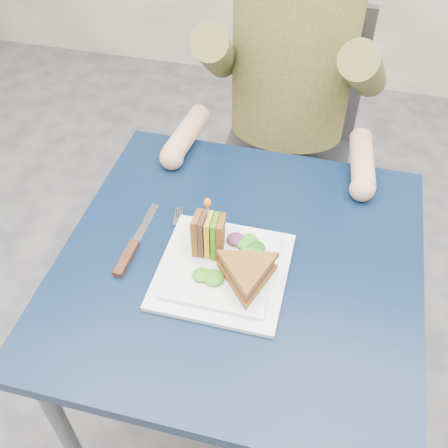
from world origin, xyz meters
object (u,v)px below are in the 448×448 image
(chair, at_px, (289,130))
(fork, at_px, (177,238))
(diner, at_px, (294,38))
(sandwich_flat, at_px, (247,273))
(plate, at_px, (223,270))
(sandwich_upright, at_px, (208,235))
(knife, at_px, (130,251))
(table, at_px, (239,282))

(chair, bearing_deg, fork, -101.34)
(diner, relative_size, sandwich_flat, 3.72)
(chair, distance_m, plate, 0.81)
(chair, distance_m, sandwich_flat, 0.84)
(chair, height_order, fork, chair)
(sandwich_upright, height_order, knife, sandwich_upright)
(sandwich_flat, relative_size, fork, 1.14)
(chair, xyz_separation_m, fork, (-0.14, -0.72, 0.19))
(table, bearing_deg, plate, -121.33)
(chair, xyz_separation_m, sandwich_flat, (0.03, -0.81, 0.23))
(plate, bearing_deg, fork, 151.34)
(sandwich_flat, xyz_separation_m, fork, (-0.17, 0.09, -0.04))
(table, bearing_deg, sandwich_flat, -66.90)
(table, height_order, knife, knife)
(chair, distance_m, fork, 0.76)
(table, xyz_separation_m, sandwich_upright, (-0.07, 0.00, 0.13))
(table, height_order, fork, fork)
(table, bearing_deg, knife, -169.83)
(chair, height_order, plate, chair)
(table, xyz_separation_m, plate, (-0.03, -0.04, 0.09))
(table, distance_m, plate, 0.10)
(diner, height_order, sandwich_flat, diner)
(table, bearing_deg, chair, 90.00)
(sandwich_flat, distance_m, knife, 0.26)
(diner, height_order, sandwich_upright, diner)
(table, relative_size, sandwich_upright, 5.11)
(table, distance_m, chair, 0.75)
(sandwich_flat, bearing_deg, knife, 174.06)
(sandwich_flat, bearing_deg, plate, 155.56)
(plate, bearing_deg, table, 58.67)
(sandwich_upright, bearing_deg, plate, -47.26)
(plate, height_order, sandwich_upright, sandwich_upright)
(plate, xyz_separation_m, sandwich_upright, (-0.04, 0.05, 0.05))
(knife, bearing_deg, table, 10.17)
(table, relative_size, knife, 3.39)
(fork, bearing_deg, sandwich_upright, -14.41)
(diner, height_order, plate, diner)
(diner, bearing_deg, sandwich_upright, -96.15)
(sandwich_upright, bearing_deg, knife, -164.98)
(sandwich_upright, bearing_deg, fork, 165.59)
(diner, xyz_separation_m, knife, (-0.23, -0.67, -0.18))
(knife, bearing_deg, sandwich_upright, 15.02)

